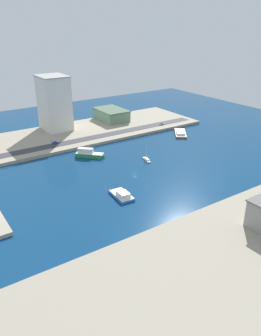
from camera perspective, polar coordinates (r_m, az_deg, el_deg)
ground_plane at (r=223.59m, az=0.71°, el=-0.89°), size 440.00×440.00×0.00m
quay_west at (r=164.32m, az=20.53°, el=-12.14°), size 70.00×240.00×2.42m
quay_east at (r=301.48m, az=-9.74°, el=5.68°), size 70.00×240.00×2.42m
road_strip at (r=283.03m, az=-7.96°, el=4.86°), size 10.34×228.00×0.15m
catamaran_blue at (r=193.45m, az=-1.45°, el=-4.63°), size 18.25×9.90×3.89m
barge_flat_brown at (r=303.44m, az=8.51°, el=5.90°), size 26.09×23.06×3.47m
ferry_green_doubledeck at (r=251.57m, az=-7.10°, el=2.43°), size 19.41×19.45×6.62m
sailboat_small_white at (r=243.35m, az=2.76°, el=1.44°), size 11.10×5.06×12.88m
hotel_broad_white at (r=309.72m, az=-12.86°, el=10.75°), size 28.68×23.50×47.74m
terminal_long_green at (r=337.38m, az=-3.29°, el=9.11°), size 35.70×23.99×10.62m
sedan_silver at (r=321.75m, az=5.35°, el=7.48°), size 2.03×5.14×1.44m
hatchback_blue at (r=276.82m, az=-12.79°, el=4.24°), size 1.99×4.46×1.65m
traffic_light_waterfront at (r=264.69m, az=-13.24°, el=4.07°), size 0.36×0.36×6.50m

